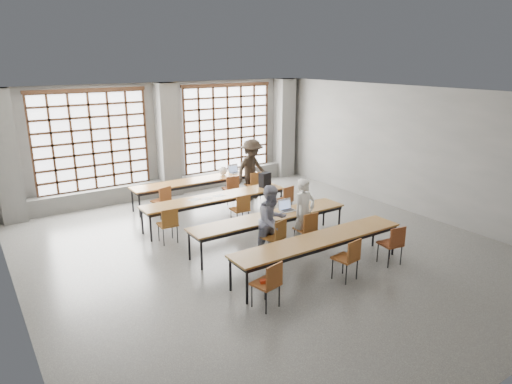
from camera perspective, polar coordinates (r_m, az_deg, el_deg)
floor at (r=10.57m, az=0.79°, el=-7.10°), size 11.00×11.00×0.00m
ceiling at (r=9.71m, az=0.88°, el=12.17°), size 11.00×11.00×0.00m
wall_back at (r=14.77m, az=-11.35°, el=6.52°), size 10.00×0.00×10.00m
wall_left at (r=8.39m, az=-28.72°, el=-2.84°), size 0.00×11.00×11.00m
wall_right at (r=13.40m, az=18.86°, el=4.95°), size 0.00×11.00×11.00m
column_left at (r=13.48m, az=-28.83°, el=3.84°), size 0.60×0.55×3.50m
column_mid at (r=14.52m, az=-10.92°, el=6.37°), size 0.60×0.55×3.50m
column_right at (r=16.74m, az=3.53°, el=7.97°), size 0.60×0.55×3.50m
window_left at (r=13.99m, az=-19.83°, el=5.95°), size 3.32×0.12×3.00m
window_right at (r=15.65m, az=-3.58°, el=7.92°), size 3.32×0.12×3.00m
sill_ledge at (r=14.92m, az=-10.73°, el=0.74°), size 9.80×0.35×0.50m
desk_row_a at (r=13.71m, az=-7.29°, el=1.29°), size 4.00×0.70×0.73m
desk_row_b at (r=12.01m, az=-5.05°, el=-0.84°), size 4.00×0.70×0.73m
desk_row_c at (r=10.53m, az=1.75°, el=-3.31°), size 4.00×0.70×0.73m
desk_row_d at (r=9.35m, az=7.93°, el=-6.11°), size 4.00×0.70×0.73m
chair_back_left at (r=12.66m, az=-11.59°, el=-0.81°), size 0.52×0.53×0.88m
chair_back_mid at (r=13.57m, az=-3.10°, el=0.68°), size 0.47×0.47×0.88m
chair_back_right at (r=13.97m, az=-0.24°, el=1.18°), size 0.43×0.43×0.88m
chair_mid_left at (r=10.87m, az=-10.89°, el=-3.70°), size 0.44×0.44×0.88m
chair_mid_centre at (r=11.72m, az=-1.86°, el=-1.89°), size 0.44×0.45×0.88m
chair_mid_right at (r=12.48m, az=3.68°, el=-0.75°), size 0.48×0.49×0.88m
chair_front_left at (r=9.95m, az=2.53°, el=-5.32°), size 0.53×0.53×0.88m
chair_front_right at (r=10.45m, az=6.43°, el=-4.31°), size 0.43×0.44×0.88m
chair_near_left at (r=8.01m, az=1.64°, el=-11.03°), size 0.50×0.50×0.88m
chair_near_mid at (r=9.12m, az=11.52°, el=-7.77°), size 0.48×0.48×0.88m
chair_near_right at (r=10.01m, az=16.77°, el=-5.92°), size 0.47×0.47×0.88m
student_male at (r=10.46m, az=6.04°, el=-2.69°), size 0.62×0.43×1.62m
student_female at (r=9.94m, az=2.01°, el=-3.67°), size 0.85×0.70×1.62m
student_back at (r=13.98m, az=-0.53°, el=2.85°), size 1.33×0.94×1.86m
laptop_front at (r=10.88m, az=3.81°, el=-1.96°), size 0.37×0.32×0.26m
laptop_back at (r=14.39m, az=-2.70°, el=2.66°), size 0.39×0.34×0.26m
mouse at (r=11.04m, az=5.86°, el=-1.98°), size 0.11×0.08×0.04m
green_box at (r=10.53m, az=1.29°, el=-2.67°), size 0.26×0.13×0.09m
phone at (r=10.53m, az=2.87°, el=-2.90°), size 0.14×0.10×0.01m
paper_sheet_a at (r=11.78m, az=-7.74°, el=-0.95°), size 0.34×0.27×0.00m
paper_sheet_b at (r=11.82m, az=-6.22°, el=-0.83°), size 0.33×0.26×0.00m
paper_sheet_c at (r=12.04m, az=-4.64°, el=-0.46°), size 0.31×0.23×0.00m
backpack at (r=12.78m, az=1.12°, el=1.53°), size 0.36×0.27×0.40m
plastic_bag at (r=14.10m, az=-4.14°, el=2.69°), size 0.31×0.28×0.29m
red_pouch at (r=8.07m, az=1.21°, el=-11.08°), size 0.22×0.14×0.06m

